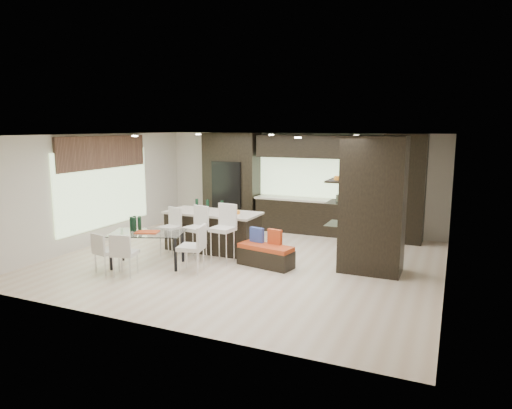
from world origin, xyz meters
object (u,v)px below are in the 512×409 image
at_px(kitchen_island, 213,231).
at_px(stool_right, 223,240).
at_px(stool_mid, 196,238).
at_px(bench, 266,256).
at_px(dining_table, 148,249).
at_px(stool_left, 170,236).
at_px(chair_far, 107,254).
at_px(floor_vase, 357,237).
at_px(chair_end, 191,251).
at_px(chair_near, 125,256).

relative_size(kitchen_island, stool_right, 2.18).
relative_size(stool_mid, bench, 0.80).
bearing_deg(kitchen_island, stool_mid, -89.47).
bearing_deg(dining_table, stool_left, 71.53).
bearing_deg(chair_far, stool_left, 87.64).
bearing_deg(floor_vase, stool_left, -169.07).
bearing_deg(stool_right, dining_table, -142.53).
distance_m(stool_left, chair_end, 1.37).
bearing_deg(stool_left, chair_end, -25.33).
xyz_separation_m(stool_right, bench, (0.93, 0.14, -0.28)).
bearing_deg(stool_mid, chair_near, -100.09).
bearing_deg(chair_far, floor_vase, 40.87).
bearing_deg(bench, chair_far, -137.59).
bearing_deg(dining_table, kitchen_island, 47.77).
bearing_deg(chair_far, dining_table, 69.99).
bearing_deg(chair_far, stool_mid, 67.36).
xyz_separation_m(stool_right, floor_vase, (2.68, 0.81, 0.14)).
bearing_deg(chair_near, chair_far, 165.35).
distance_m(stool_mid, stool_right, 0.68).
bearing_deg(chair_end, bench, -62.81).
bearing_deg(kitchen_island, chair_end, -75.30).
height_order(floor_vase, chair_far, floor_vase).
relative_size(floor_vase, chair_end, 1.46).
height_order(chair_near, chair_far, chair_near).
relative_size(kitchen_island, stool_left, 2.52).
distance_m(floor_vase, chair_end, 3.37).
distance_m(stool_left, stool_mid, 0.68).
bearing_deg(chair_near, kitchen_island, 60.77).
bearing_deg(stool_left, floor_vase, 23.51).
height_order(kitchen_island, stool_mid, stool_mid).
relative_size(bench, chair_near, 1.49).
relative_size(stool_mid, chair_end, 1.07).
bearing_deg(chair_near, stool_left, 77.40).
bearing_deg(chair_far, kitchen_island, 77.69).
bearing_deg(dining_table, stool_right, 11.27).
xyz_separation_m(dining_table, chair_far, (-0.46, -0.70, 0.02)).
xyz_separation_m(stool_left, stool_mid, (0.68, -0.01, 0.03)).
relative_size(kitchen_island, chair_far, 2.92).
bearing_deg(kitchen_island, bench, -21.61).
bearing_deg(floor_vase, stool_right, -163.19).
relative_size(kitchen_island, stool_mid, 2.34).
height_order(stool_right, bench, stool_right).
relative_size(floor_vase, chair_near, 1.64).
height_order(stool_left, stool_mid, stool_mid).
xyz_separation_m(stool_left, chair_near, (0.03, -1.55, -0.04)).
xyz_separation_m(stool_right, chair_end, (-0.27, -0.81, -0.06)).
xyz_separation_m(bench, chair_end, (-1.20, -0.96, 0.22)).
height_order(bench, floor_vase, floor_vase).
distance_m(stool_mid, floor_vase, 3.45).
bearing_deg(kitchen_island, stool_left, -130.90).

